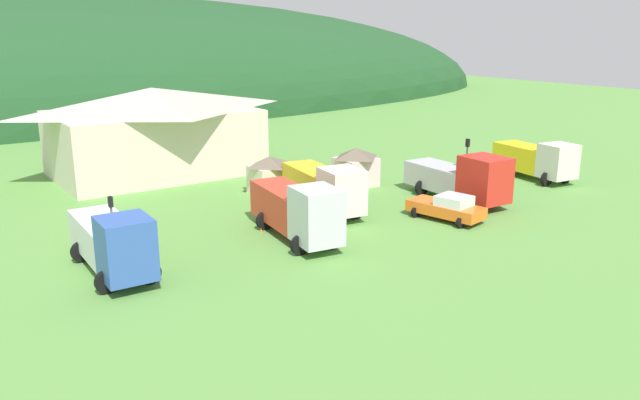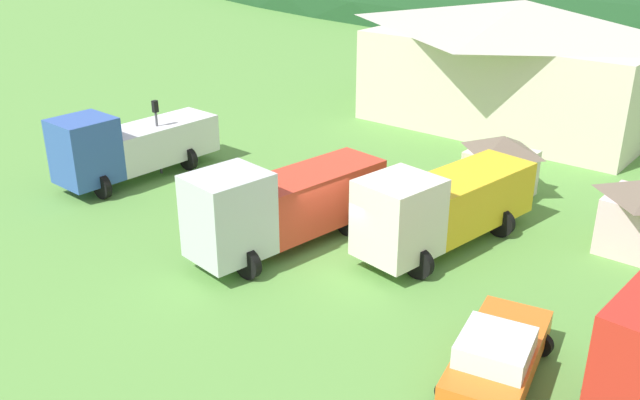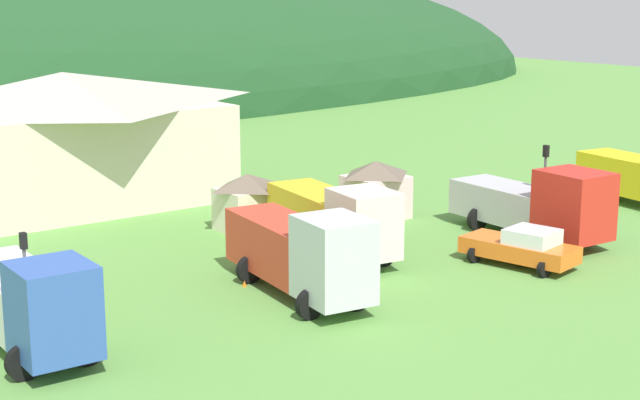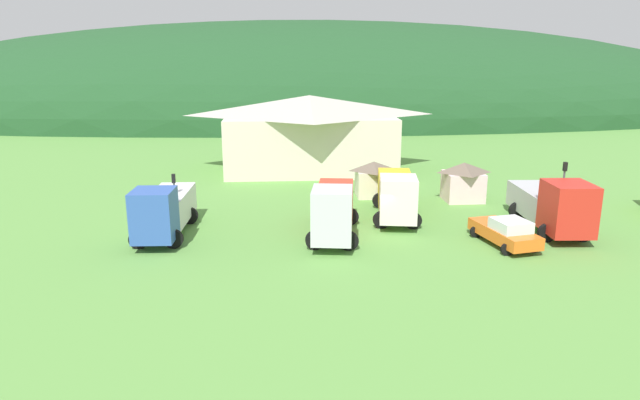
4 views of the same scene
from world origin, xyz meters
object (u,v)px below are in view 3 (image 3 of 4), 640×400
Objects in this scene: box_truck_blue at (29,301)px; crane_truck_red at (540,204)px; play_shed_pink at (376,189)px; play_shed_cream at (248,201)px; traffic_light_east at (544,181)px; tow_truck_silver at (302,251)px; traffic_light_west at (25,272)px; depot_building at (65,136)px; service_pickup_orange at (522,247)px; heavy_rig_striped at (336,217)px; traffic_cone_near_pickup at (244,287)px.

box_truck_blue is 0.95× the size of crane_truck_red.
crane_truck_red reaches higher than play_shed_pink.
traffic_light_east is (10.33, -9.31, 1.22)m from play_shed_cream.
play_shed_pink is at bearing 135.31° from tow_truck_silver.
play_shed_pink is at bearing 16.28° from traffic_light_west.
service_pickup_orange is (10.14, -23.06, -2.80)m from depot_building.
service_pickup_orange is (-3.87, -2.38, -0.91)m from crane_truck_red.
box_truck_blue is 1.84× the size of traffic_light_east.
traffic_cone_near_pickup is at bearing -67.92° from heavy_rig_striped.
crane_truck_red is at bearing -151.24° from traffic_light_east.
depot_building is 17.90m from heavy_rig_striped.
box_truck_blue is (-20.72, -7.29, 0.18)m from play_shed_pink.
depot_building is 4.67× the size of traffic_light_west.
depot_building reaches higher than crane_truck_red.
depot_building is 25.09m from traffic_light_east.
play_shed_pink is 8.53m from traffic_light_east.
service_pickup_orange is (9.75, -2.21, -0.96)m from tow_truck_silver.
heavy_rig_striped is 1.63× the size of service_pickup_orange.
play_shed_cream is 0.34× the size of crane_truck_red.
crane_truck_red is at bearing 98.44° from tow_truck_silver.
traffic_light_east reaches higher than service_pickup_orange.
traffic_light_east is at bearing -63.29° from play_shed_pink.
play_shed_cream is at bearing -166.36° from heavy_rig_striped.
play_shed_cream is 0.95× the size of play_shed_pink.
depot_building reaches higher than play_shed_cream.
traffic_light_east is at bearing 109.48° from service_pickup_orange.
depot_building reaches higher than service_pickup_orange.
traffic_cone_near_pickup is at bearing 173.10° from traffic_light_east.
service_pickup_orange is (19.93, -3.02, -0.85)m from box_truck_blue.
play_shed_cream is 13.96m from traffic_light_east.
play_shed_cream is 9.11m from traffic_cone_near_pickup.
depot_building is 2.00× the size of heavy_rig_striped.
play_shed_pink is 12.98m from traffic_cone_near_pickup.
depot_building is 16.92m from play_shed_pink.
traffic_cone_near_pickup is at bearing 1.55° from traffic_light_west.
play_shed_pink is at bearing 111.29° from box_truck_blue.
traffic_light_west is at bearing -150.81° from play_shed_cream.
depot_building reaches higher than play_shed_pink.
play_shed_pink is 0.36× the size of heavy_rig_striped.
crane_truck_red is (9.08, -3.58, 0.02)m from heavy_rig_striped.
depot_building is 3.27× the size of service_pickup_orange.
crane_truck_red is (23.81, -0.65, 0.05)m from box_truck_blue.
play_shed_pink is (10.93, -12.74, -2.13)m from depot_building.
play_shed_pink reaches higher than traffic_cone_near_pickup.
heavy_rig_striped is 7.96m from service_pickup_orange.
traffic_light_west is at bearing -91.89° from crane_truck_red.
traffic_light_west is 0.83× the size of traffic_light_east.
heavy_rig_striped is at bearing -73.93° from depot_building.
box_truck_blue reaches higher than play_shed_pink.
depot_building is 3.87× the size of traffic_light_east.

